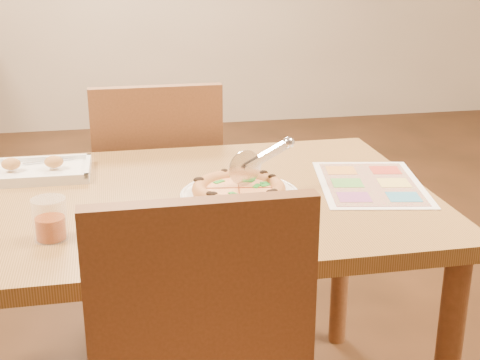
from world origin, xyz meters
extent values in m
cube|color=olive|center=(0.00, 0.00, 0.70)|extent=(1.30, 0.85, 0.04)
cylinder|color=brown|center=(0.59, 0.36, 0.34)|extent=(0.06, 0.06, 0.68)
cube|color=brown|center=(0.00, -0.51, 0.68)|extent=(0.42, 0.04, 0.45)
cube|color=brown|center=(0.00, 0.70, 0.45)|extent=(0.42, 0.42, 0.04)
cube|color=brown|center=(0.00, 0.51, 0.68)|extent=(0.42, 0.04, 0.45)
cylinder|color=white|center=(0.16, -0.05, 0.73)|extent=(0.38, 0.38, 0.02)
cylinder|color=#D88649|center=(0.16, -0.06, 0.74)|extent=(0.22, 0.22, 0.01)
cylinder|color=#F8E586|center=(0.16, -0.06, 0.75)|extent=(0.19, 0.19, 0.01)
torus|color=#D88649|center=(0.16, -0.06, 0.75)|extent=(0.23, 0.23, 0.04)
cylinder|color=silver|center=(0.17, -0.04, 0.80)|extent=(0.09, 0.03, 0.09)
cube|color=silver|center=(0.23, -0.02, 0.82)|extent=(0.13, 0.06, 0.07)
cube|color=silver|center=(-0.35, 0.23, 0.73)|extent=(0.28, 0.20, 0.02)
cube|color=silver|center=(-0.35, 0.23, 0.74)|extent=(0.14, 0.04, 0.00)
ellipsoid|color=#BA7743|center=(-0.42, 0.23, 0.76)|extent=(0.05, 0.04, 0.03)
ellipsoid|color=#BA7743|center=(-0.30, 0.23, 0.76)|extent=(0.05, 0.04, 0.03)
cylinder|color=maroon|center=(-0.28, -0.21, 0.75)|extent=(0.06, 0.06, 0.05)
cylinder|color=white|center=(-0.28, -0.21, 0.77)|extent=(0.07, 0.07, 0.09)
cube|color=white|center=(0.52, -0.01, 0.72)|extent=(0.33, 0.41, 0.00)
camera|label=1|loc=(-0.14, -1.57, 1.31)|focal=50.00mm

